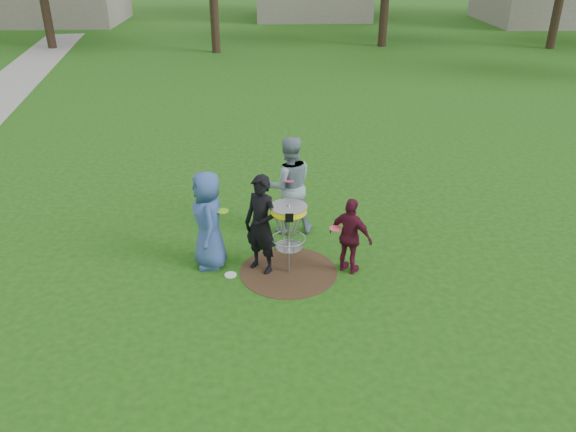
{
  "coord_description": "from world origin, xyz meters",
  "views": [
    {
      "loc": [
        -0.32,
        -8.76,
        5.57
      ],
      "look_at": [
        0.0,
        0.3,
        1.0
      ],
      "focal_mm": 35.0,
      "sensor_mm": 36.0,
      "label": 1
    }
  ],
  "objects_px": {
    "player_maroon": "(351,236)",
    "player_black": "(261,225)",
    "player_blue": "(208,220)",
    "player_grey": "(289,185)",
    "disc_golf_basket": "(289,223)"
  },
  "relations": [
    {
      "from": "player_blue",
      "to": "disc_golf_basket",
      "type": "xyz_separation_m",
      "value": [
        1.45,
        -0.32,
        0.09
      ]
    },
    {
      "from": "player_blue",
      "to": "player_grey",
      "type": "distance_m",
      "value": 1.99
    },
    {
      "from": "player_blue",
      "to": "player_grey",
      "type": "relative_size",
      "value": 0.91
    },
    {
      "from": "player_grey",
      "to": "player_maroon",
      "type": "relative_size",
      "value": 1.42
    },
    {
      "from": "player_maroon",
      "to": "player_black",
      "type": "bearing_deg",
      "value": 33.38
    },
    {
      "from": "player_black",
      "to": "disc_golf_basket",
      "type": "height_order",
      "value": "player_black"
    },
    {
      "from": "player_grey",
      "to": "disc_golf_basket",
      "type": "relative_size",
      "value": 1.49
    },
    {
      "from": "player_black",
      "to": "disc_golf_basket",
      "type": "xyz_separation_m",
      "value": [
        0.49,
        -0.11,
        0.09
      ]
    },
    {
      "from": "player_blue",
      "to": "player_grey",
      "type": "bearing_deg",
      "value": 119.76
    },
    {
      "from": "player_blue",
      "to": "player_grey",
      "type": "xyz_separation_m",
      "value": [
        1.51,
        1.29,
        0.1
      ]
    },
    {
      "from": "player_blue",
      "to": "player_maroon",
      "type": "relative_size",
      "value": 1.28
    },
    {
      "from": "player_black",
      "to": "player_maroon",
      "type": "bearing_deg",
      "value": 32.82
    },
    {
      "from": "player_blue",
      "to": "disc_golf_basket",
      "type": "distance_m",
      "value": 1.48
    },
    {
      "from": "player_grey",
      "to": "disc_golf_basket",
      "type": "distance_m",
      "value": 1.62
    },
    {
      "from": "player_maroon",
      "to": "disc_golf_basket",
      "type": "relative_size",
      "value": 1.05
    }
  ]
}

